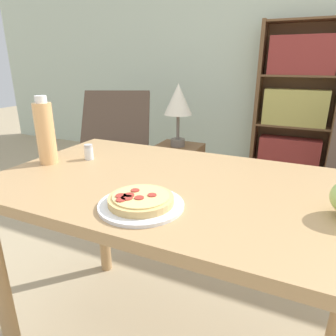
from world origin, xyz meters
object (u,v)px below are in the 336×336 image
(salt_shaker, at_px, (89,152))
(side_table, at_px, (177,178))
(bookshelf, at_px, (295,105))
(lounge_chair_near, at_px, (114,160))
(drink_bottle, at_px, (45,132))
(table_lamp, at_px, (178,102))
(pizza_on_plate, at_px, (141,202))

(salt_shaker, distance_m, side_table, 1.25)
(bookshelf, bearing_deg, lounge_chair_near, -141.07)
(drink_bottle, xyz_separation_m, lounge_chair_near, (-0.64, 1.33, -0.59))
(side_table, bearing_deg, table_lamp, 0.00)
(salt_shaker, height_order, bookshelf, bookshelf)
(table_lamp, bearing_deg, drink_bottle, -91.78)
(pizza_on_plate, xyz_separation_m, salt_shaker, (-0.41, 0.29, 0.02))
(side_table, height_order, table_lamp, table_lamp)
(drink_bottle, height_order, bookshelf, bookshelf)
(pizza_on_plate, height_order, bookshelf, bookshelf)
(table_lamp, bearing_deg, side_table, 0.00)
(drink_bottle, xyz_separation_m, side_table, (0.04, 1.23, -0.62))
(drink_bottle, height_order, side_table, drink_bottle)
(pizza_on_plate, xyz_separation_m, side_table, (-0.49, 1.41, -0.51))
(pizza_on_plate, relative_size, lounge_chair_near, 0.25)
(bookshelf, relative_size, table_lamp, 3.27)
(salt_shaker, bearing_deg, pizza_on_plate, -35.11)
(side_table, relative_size, table_lamp, 1.12)
(bookshelf, xyz_separation_m, table_lamp, (-0.76, -1.25, 0.13))
(drink_bottle, bearing_deg, bookshelf, 72.26)
(drink_bottle, distance_m, side_table, 1.38)
(pizza_on_plate, xyz_separation_m, table_lamp, (-0.49, 1.41, 0.09))
(pizza_on_plate, xyz_separation_m, drink_bottle, (-0.52, 0.18, 0.11))
(salt_shaker, height_order, side_table, salt_shaker)
(lounge_chair_near, height_order, side_table, lounge_chair_near)
(salt_shaker, bearing_deg, lounge_chair_near, 121.56)
(drink_bottle, relative_size, table_lamp, 0.56)
(pizza_on_plate, bearing_deg, lounge_chair_near, 127.50)
(bookshelf, bearing_deg, salt_shaker, -105.90)
(drink_bottle, relative_size, side_table, 0.50)
(lounge_chair_near, relative_size, table_lamp, 2.03)
(drink_bottle, relative_size, salt_shaker, 4.17)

